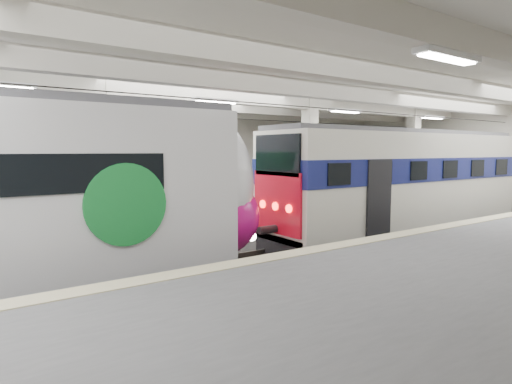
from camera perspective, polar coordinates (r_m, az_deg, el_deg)
station_hall at (r=11.01m, az=4.40°, el=5.07°), size 36.00×24.00×5.75m
older_rer at (r=17.42m, az=18.85°, el=1.39°), size 12.33×2.72×4.12m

